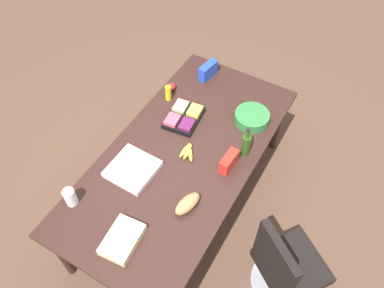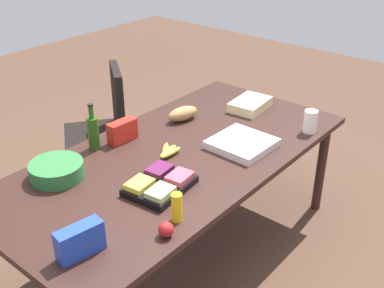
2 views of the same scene
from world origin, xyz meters
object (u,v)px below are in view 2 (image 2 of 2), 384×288
(conference_table, at_px, (176,163))
(mustard_bottle, at_px, (177,207))
(chip_bag_red, at_px, (122,131))
(mayo_jar, at_px, (310,121))
(office_chair, at_px, (102,140))
(fruit_platter, at_px, (160,184))
(pizza_box, at_px, (242,143))
(chip_bag_blue, at_px, (80,241))
(wine_bottle, at_px, (93,132))
(bread_loaf, at_px, (183,114))
(sheet_cake, at_px, (250,104))
(salad_bowl, at_px, (57,170))
(banana_bunch, at_px, (168,151))
(apple_red, at_px, (166,230))

(conference_table, distance_m, mustard_bottle, 0.69)
(conference_table, relative_size, chip_bag_red, 11.94)
(chip_bag_red, xyz_separation_m, mayo_jar, (0.90, -0.89, 0.01))
(office_chair, bearing_deg, mustard_bottle, -117.46)
(fruit_platter, distance_m, chip_bag_red, 0.64)
(mustard_bottle, xyz_separation_m, chip_bag_red, (0.42, 0.84, -0.01))
(pizza_box, xyz_separation_m, chip_bag_red, (-0.43, 0.65, 0.05))
(mustard_bottle, bearing_deg, chip_bag_blue, 160.03)
(office_chair, bearing_deg, pizza_box, -89.02)
(wine_bottle, xyz_separation_m, bread_loaf, (0.68, -0.16, -0.07))
(mustard_bottle, xyz_separation_m, chip_bag_blue, (-0.47, 0.17, -0.00))
(mustard_bottle, distance_m, chip_bag_red, 0.94)
(office_chair, distance_m, mayo_jar, 1.77)
(office_chair, xyz_separation_m, wine_bottle, (-0.60, -0.68, 0.53))
(conference_table, height_order, mayo_jar, mayo_jar)
(fruit_platter, height_order, wine_bottle, wine_bottle)
(sheet_cake, height_order, mayo_jar, mayo_jar)
(sheet_cake, relative_size, chip_bag_red, 1.60)
(salad_bowl, distance_m, fruit_platter, 0.61)
(bread_loaf, bearing_deg, chip_bag_red, 168.68)
(bread_loaf, bearing_deg, chip_bag_blue, -157.29)
(banana_bunch, distance_m, fruit_platter, 0.39)
(bread_loaf, xyz_separation_m, apple_red, (-1.03, -0.79, -0.01))
(salad_bowl, relative_size, chip_bag_red, 1.55)
(pizza_box, distance_m, mayo_jar, 0.53)
(banana_bunch, height_order, chip_bag_blue, chip_bag_blue)
(conference_table, bearing_deg, mayo_jar, -30.90)
(conference_table, bearing_deg, mustard_bottle, -138.14)
(sheet_cake, relative_size, wine_bottle, 1.03)
(office_chair, bearing_deg, salad_bowl, -140.78)
(mustard_bottle, bearing_deg, office_chair, 62.54)
(conference_table, bearing_deg, chip_bag_red, 101.93)
(mustard_bottle, distance_m, mayo_jar, 1.32)
(wine_bottle, relative_size, bread_loaf, 1.29)
(salad_bowl, xyz_separation_m, mustard_bottle, (0.14, -0.80, 0.03))
(office_chair, distance_m, chip_bag_blue, 1.97)
(apple_red, height_order, chip_bag_blue, chip_bag_blue)
(bread_loaf, relative_size, mayo_jar, 1.53)
(wine_bottle, height_order, chip_bag_blue, wine_bottle)
(office_chair, relative_size, pizza_box, 2.77)
(mustard_bottle, bearing_deg, chip_bag_red, 63.74)
(conference_table, xyz_separation_m, chip_bag_blue, (-0.97, -0.28, 0.14))
(sheet_cake, height_order, apple_red, apple_red)
(wine_bottle, bearing_deg, fruit_platter, -96.53)
(sheet_cake, distance_m, apple_red, 1.60)
(mayo_jar, bearing_deg, salad_bowl, 150.02)
(salad_bowl, distance_m, chip_bag_blue, 0.71)
(salad_bowl, bearing_deg, mustard_bottle, -80.22)
(banana_bunch, xyz_separation_m, fruit_platter, (-0.32, -0.23, 0.01))
(conference_table, height_order, banana_bunch, banana_bunch)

